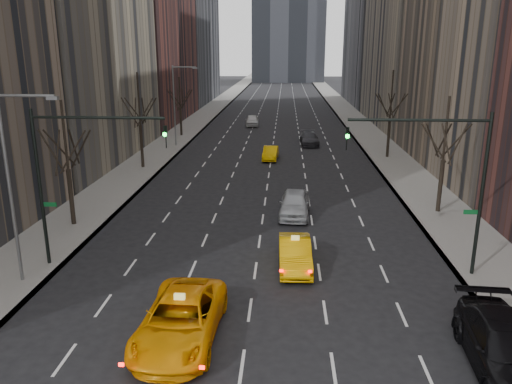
% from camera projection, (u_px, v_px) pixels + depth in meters
% --- Properties ---
extents(sidewalk_left, '(4.50, 320.00, 0.15)m').
position_uv_depth(sidewalk_left, '(202.00, 117.00, 81.80)').
color(sidewalk_left, slate).
rests_on(sidewalk_left, ground).
extents(sidewalk_right, '(4.50, 320.00, 0.15)m').
position_uv_depth(sidewalk_right, '(353.00, 118.00, 80.42)').
color(sidewalk_right, slate).
rests_on(sidewalk_right, ground).
extents(tree_lw_b, '(3.36, 3.50, 7.82)m').
position_uv_depth(tree_lw_b, '(68.00, 169.00, 30.89)').
color(tree_lw_b, black).
rests_on(tree_lw_b, ground).
extents(tree_lw_c, '(3.36, 3.50, 8.74)m').
position_uv_depth(tree_lw_c, '(140.00, 126.00, 46.15)').
color(tree_lw_c, black).
rests_on(tree_lw_c, ground).
extents(tree_lw_d, '(3.36, 3.50, 7.36)m').
position_uv_depth(tree_lw_d, '(180.00, 109.00, 63.55)').
color(tree_lw_d, black).
rests_on(tree_lw_d, ground).
extents(tree_rw_b, '(3.36, 3.50, 7.82)m').
position_uv_depth(tree_rw_b, '(443.00, 160.00, 33.38)').
color(tree_rw_b, black).
rests_on(tree_rw_b, ground).
extents(tree_rw_c, '(3.36, 3.50, 8.74)m').
position_uv_depth(tree_rw_c, '(390.00, 119.00, 50.55)').
color(tree_rw_c, black).
rests_on(tree_rw_c, ground).
extents(traffic_mast_left, '(6.69, 0.39, 8.00)m').
position_uv_depth(traffic_mast_left, '(71.00, 163.00, 24.48)').
color(traffic_mast_left, black).
rests_on(traffic_mast_left, ground).
extents(traffic_mast_right, '(6.69, 0.39, 8.00)m').
position_uv_depth(traffic_mast_right, '(448.00, 168.00, 23.45)').
color(traffic_mast_right, black).
rests_on(traffic_mast_right, ground).
extents(streetlight_near, '(2.83, 0.22, 9.00)m').
position_uv_depth(streetlight_near, '(15.00, 170.00, 22.63)').
color(streetlight_near, slate).
rests_on(streetlight_near, ground).
extents(streetlight_far, '(2.83, 0.22, 9.00)m').
position_uv_depth(streetlight_far, '(177.00, 97.00, 56.20)').
color(streetlight_far, slate).
rests_on(streetlight_far, ground).
extents(taxi_suv, '(3.08, 6.34, 1.74)m').
position_uv_depth(taxi_suv, '(180.00, 319.00, 19.21)').
color(taxi_suv, '#FF9F05').
rests_on(taxi_suv, ground).
extents(taxi_sedan, '(1.74, 4.66, 1.52)m').
position_uv_depth(taxi_sedan, '(295.00, 254.00, 25.66)').
color(taxi_sedan, '#EFA905').
rests_on(taxi_sedan, ground).
extents(silver_sedan_ahead, '(2.29, 5.06, 1.69)m').
position_uv_depth(silver_sedan_ahead, '(295.00, 204.00, 33.68)').
color(silver_sedan_ahead, '#AFB3B7').
rests_on(silver_sedan_ahead, ground).
extents(parked_suv_black, '(2.93, 6.36, 1.80)m').
position_uv_depth(parked_suv_black, '(506.00, 348.00, 17.31)').
color(parked_suv_black, black).
rests_on(parked_suv_black, ground).
extents(far_taxi, '(1.63, 4.15, 1.34)m').
position_uv_depth(far_taxi, '(271.00, 153.00, 50.81)').
color(far_taxi, '#F6B705').
rests_on(far_taxi, ground).
extents(far_suv_grey, '(2.28, 5.15, 1.47)m').
position_uv_depth(far_suv_grey, '(309.00, 139.00, 58.62)').
color(far_suv_grey, '#2E2D33').
rests_on(far_suv_grey, ground).
extents(far_car_white, '(2.11, 4.73, 1.58)m').
position_uv_depth(far_car_white, '(252.00, 121.00, 72.95)').
color(far_car_white, silver).
rests_on(far_car_white, ground).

